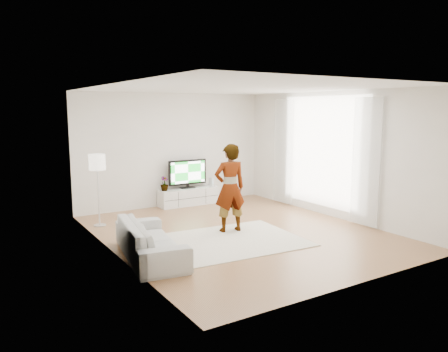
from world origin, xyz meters
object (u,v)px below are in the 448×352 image
television (188,173)px  rug (225,241)px  media_console (188,197)px  sofa (150,240)px  floor_lamp (97,165)px  player (230,188)px

television → rug: bearing=-105.2°
media_console → sofa: sofa is taller
floor_lamp → media_console: bearing=17.8°
player → sofa: 2.09m
player → floor_lamp: 2.77m
player → floor_lamp: bearing=-30.9°
television → floor_lamp: 2.66m
television → player: size_ratio=0.59×
media_console → player: bearing=-99.3°
rug → television: bearing=74.8°
rug → player: (0.43, 0.53, 0.87)m
television → sofa: size_ratio=0.50×
sofa → media_console: bearing=-27.1°
floor_lamp → sofa: bearing=-86.6°
media_console → sofa: size_ratio=0.75×
rug → floor_lamp: 3.12m
rug → floor_lamp: size_ratio=1.85×
sofa → television: bearing=-26.8°
television → player: (-0.43, -2.63, 0.06)m
rug → floor_lamp: (-1.63, 2.34, 1.26)m
television → player: 2.67m
sofa → floor_lamp: (-0.14, 2.40, 0.97)m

